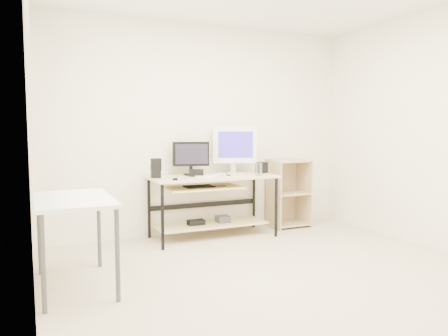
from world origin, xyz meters
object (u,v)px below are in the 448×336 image
audio_controller (154,171)px  white_imac (235,146)px  side_table (74,207)px  desk (211,193)px  shelf_unit (287,193)px  black_monitor (191,156)px

audio_controller → white_imac: bearing=0.6°
side_table → audio_controller: audio_controller is taller
white_imac → side_table: bearing=-132.5°
white_imac → desk: bearing=-141.7°
desk → white_imac: 0.69m
shelf_unit → black_monitor: (-1.37, -0.01, 0.53)m
white_imac → shelf_unit: bearing=17.2°
shelf_unit → black_monitor: 1.47m
white_imac → audio_controller: white_imac is taller
desk → audio_controller: (-0.67, 0.08, 0.29)m
black_monitor → white_imac: size_ratio=0.73×
desk → audio_controller: audio_controller is taller
black_monitor → desk: bearing=-19.8°
desk → black_monitor: 0.51m
desk → black_monitor: size_ratio=3.47×
audio_controller → desk: bearing=-10.4°
desk → shelf_unit: 1.19m
desk → side_table: size_ratio=1.50×
black_monitor → audio_controller: bearing=-154.5°
side_table → white_imac: size_ratio=1.69×
black_monitor → audio_controller: (-0.47, -0.06, -0.16)m
shelf_unit → desk: bearing=-172.2°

